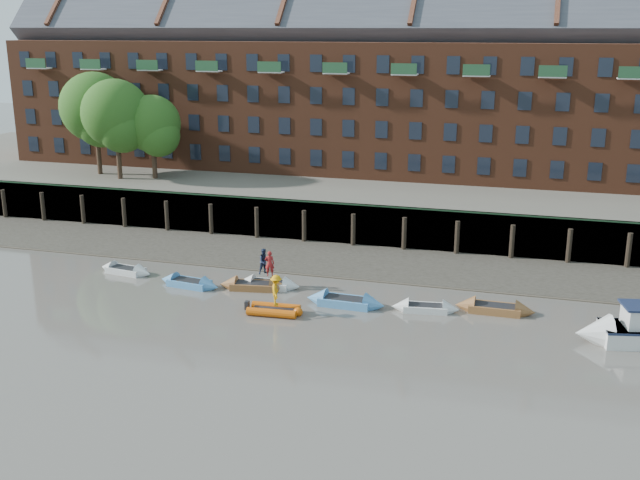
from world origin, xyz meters
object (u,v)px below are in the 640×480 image
at_px(rowboat_3, 269,284).
at_px(rib_tender, 276,310).
at_px(motor_launch, 632,331).
at_px(rowboat_6, 495,309).
at_px(person_rib_crew, 276,290).
at_px(person_rower_b, 265,261).
at_px(person_rower_a, 270,264).
at_px(rowboat_4, 345,302).
at_px(rowboat_5, 425,308).
at_px(rowboat_2, 254,286).
at_px(rowboat_0, 126,270).
at_px(rowboat_1, 189,283).

relative_size(rowboat_3, rib_tender, 1.29).
bearing_deg(rowboat_3, motor_launch, -9.95).
bearing_deg(motor_launch, rowboat_6, -31.12).
bearing_deg(person_rib_crew, person_rower_b, 11.30).
xyz_separation_m(rowboat_6, person_rower_a, (-14.46, 0.37, 1.44)).
xyz_separation_m(rowboat_4, rowboat_5, (4.88, 0.42, -0.05)).
bearing_deg(rowboat_4, person_rib_crew, -144.29).
xyz_separation_m(rowboat_2, rib_tender, (2.87, -3.74, 0.01)).
bearing_deg(rowboat_6, rib_tender, -162.37).
bearing_deg(rowboat_4, rowboat_2, 171.23).
xyz_separation_m(rowboat_0, rowboat_1, (5.46, -1.25, 0.01)).
distance_m(rowboat_2, rowboat_5, 11.41).
xyz_separation_m(rowboat_6, person_rower_b, (-14.92, 0.67, 1.45)).
xyz_separation_m(rowboat_4, rowboat_6, (8.92, 1.38, -0.01)).
height_order(rowboat_3, rowboat_5, rowboat_3).
bearing_deg(rib_tender, rowboat_2, 124.18).
bearing_deg(rowboat_2, rowboat_1, -179.77).
distance_m(rowboat_4, rowboat_5, 4.90).
bearing_deg(rowboat_3, rowboat_0, 177.95).
height_order(rowboat_5, rowboat_6, rowboat_6).
relative_size(rowboat_0, rowboat_6, 0.90).
distance_m(rowboat_2, rowboat_6, 15.42).
height_order(rowboat_4, person_rib_crew, person_rib_crew).
xyz_separation_m(rowboat_5, motor_launch, (11.41, -1.62, 0.51)).
distance_m(rowboat_1, rowboat_4, 10.78).
xyz_separation_m(rowboat_3, rowboat_6, (14.57, -0.45, 0.02)).
bearing_deg(rowboat_3, person_rib_crew, -66.53).
bearing_deg(person_rower_b, person_rib_crew, -104.98).
xyz_separation_m(motor_launch, person_rower_a, (-21.83, 2.96, 0.96)).
relative_size(rowboat_2, rowboat_5, 1.12).
height_order(rowboat_6, person_rower_b, person_rower_b).
xyz_separation_m(rowboat_1, person_rib_crew, (7.15, -2.99, 1.25)).
bearing_deg(rib_tender, rowboat_0, 157.77).
bearing_deg(person_rower_b, rowboat_0, 138.27).
bearing_deg(rowboat_2, person_rib_crew, -60.45).
height_order(rib_tender, person_rib_crew, person_rib_crew).
relative_size(rowboat_2, rowboat_4, 0.94).
xyz_separation_m(rowboat_2, person_rower_b, (0.50, 0.81, 1.46)).
height_order(rowboat_0, motor_launch, motor_launch).
bearing_deg(rowboat_4, rowboat_1, 178.99).
bearing_deg(rib_tender, person_rower_a, 110.84).
bearing_deg(rowboat_0, motor_launch, 2.89).
xyz_separation_m(motor_launch, person_rower_b, (-22.29, 3.26, 0.98)).
xyz_separation_m(rowboat_1, person_rower_b, (4.77, 1.48, 1.47)).
bearing_deg(rowboat_1, rowboat_3, 21.43).
relative_size(rowboat_0, rowboat_2, 0.91).
relative_size(rib_tender, person_rower_b, 1.93).
distance_m(rowboat_2, rowboat_3, 1.03).
height_order(motor_launch, person_rib_crew, person_rib_crew).
bearing_deg(rib_tender, rowboat_4, 31.17).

